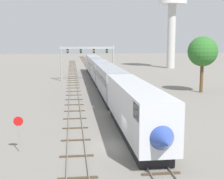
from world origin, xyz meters
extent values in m
plane|color=gray|center=(0.00, 0.00, 0.00)|extent=(400.00, 400.00, 0.00)
cube|color=slate|center=(1.28, 60.00, 0.08)|extent=(0.07, 200.00, 0.16)
cube|color=slate|center=(2.72, 60.00, 0.08)|extent=(0.07, 200.00, 0.16)
cube|color=#473828|center=(2.00, -6.00, 0.05)|extent=(2.60, 0.24, 0.10)
cube|color=#473828|center=(2.00, -2.00, 0.05)|extent=(2.60, 0.24, 0.10)
cube|color=#473828|center=(2.00, 2.00, 0.05)|extent=(2.60, 0.24, 0.10)
cube|color=#473828|center=(2.00, 6.00, 0.05)|extent=(2.60, 0.24, 0.10)
cube|color=#473828|center=(2.00, 10.00, 0.05)|extent=(2.60, 0.24, 0.10)
cube|color=#473828|center=(2.00, 14.00, 0.05)|extent=(2.60, 0.24, 0.10)
cube|color=#473828|center=(2.00, 18.00, 0.05)|extent=(2.60, 0.24, 0.10)
cube|color=#473828|center=(2.00, 22.00, 0.05)|extent=(2.60, 0.24, 0.10)
cube|color=#473828|center=(2.00, 26.00, 0.05)|extent=(2.60, 0.24, 0.10)
cube|color=#473828|center=(2.00, 30.00, 0.05)|extent=(2.60, 0.24, 0.10)
cube|color=#473828|center=(2.00, 34.00, 0.05)|extent=(2.60, 0.24, 0.10)
cube|color=#473828|center=(2.00, 38.00, 0.05)|extent=(2.60, 0.24, 0.10)
cube|color=#473828|center=(2.00, 42.00, 0.05)|extent=(2.60, 0.24, 0.10)
cube|color=#473828|center=(2.00, 46.00, 0.05)|extent=(2.60, 0.24, 0.10)
cube|color=#473828|center=(2.00, 50.00, 0.05)|extent=(2.60, 0.24, 0.10)
cube|color=#473828|center=(2.00, 54.00, 0.05)|extent=(2.60, 0.24, 0.10)
cube|color=#473828|center=(2.00, 58.00, 0.05)|extent=(2.60, 0.24, 0.10)
cube|color=#473828|center=(2.00, 62.00, 0.05)|extent=(2.60, 0.24, 0.10)
cube|color=#473828|center=(2.00, 66.00, 0.05)|extent=(2.60, 0.24, 0.10)
cube|color=#473828|center=(2.00, 70.00, 0.05)|extent=(2.60, 0.24, 0.10)
cube|color=#473828|center=(2.00, 74.00, 0.05)|extent=(2.60, 0.24, 0.10)
cube|color=#473828|center=(2.00, 78.00, 0.05)|extent=(2.60, 0.24, 0.10)
cube|color=#473828|center=(2.00, 82.00, 0.05)|extent=(2.60, 0.24, 0.10)
cube|color=#473828|center=(2.00, 86.00, 0.05)|extent=(2.60, 0.24, 0.10)
cube|color=#473828|center=(2.00, 90.00, 0.05)|extent=(2.60, 0.24, 0.10)
cube|color=#473828|center=(2.00, 94.00, 0.05)|extent=(2.60, 0.24, 0.10)
cube|color=#473828|center=(2.00, 98.00, 0.05)|extent=(2.60, 0.24, 0.10)
cube|color=#473828|center=(2.00, 102.00, 0.05)|extent=(2.60, 0.24, 0.10)
cube|color=#473828|center=(2.00, 106.00, 0.05)|extent=(2.60, 0.24, 0.10)
cube|color=#473828|center=(2.00, 110.00, 0.05)|extent=(2.60, 0.24, 0.10)
cube|color=#473828|center=(2.00, 114.00, 0.05)|extent=(2.60, 0.24, 0.10)
cube|color=#473828|center=(2.00, 118.00, 0.05)|extent=(2.60, 0.24, 0.10)
cube|color=#473828|center=(2.00, 122.00, 0.05)|extent=(2.60, 0.24, 0.10)
cube|color=#473828|center=(2.00, 126.00, 0.05)|extent=(2.60, 0.24, 0.10)
cube|color=#473828|center=(2.00, 130.00, 0.05)|extent=(2.60, 0.24, 0.10)
cube|color=#473828|center=(2.00, 134.00, 0.05)|extent=(2.60, 0.24, 0.10)
cube|color=#473828|center=(2.00, 138.00, 0.05)|extent=(2.60, 0.24, 0.10)
cube|color=#473828|center=(2.00, 142.00, 0.05)|extent=(2.60, 0.24, 0.10)
cube|color=#473828|center=(2.00, 146.00, 0.05)|extent=(2.60, 0.24, 0.10)
cube|color=#473828|center=(2.00, 150.00, 0.05)|extent=(2.60, 0.24, 0.10)
cube|color=#473828|center=(2.00, 154.00, 0.05)|extent=(2.60, 0.24, 0.10)
cube|color=#473828|center=(2.00, 158.00, 0.05)|extent=(2.60, 0.24, 0.10)
cube|color=slate|center=(-4.22, 40.00, 0.08)|extent=(0.07, 160.00, 0.16)
cube|color=slate|center=(-2.78, 40.00, 0.08)|extent=(0.07, 160.00, 0.16)
cube|color=#473828|center=(-3.50, -6.00, 0.05)|extent=(2.60, 0.24, 0.10)
cube|color=#473828|center=(-3.50, -2.00, 0.05)|extent=(2.60, 0.24, 0.10)
cube|color=#473828|center=(-3.50, 2.00, 0.05)|extent=(2.60, 0.24, 0.10)
cube|color=#473828|center=(-3.50, 6.00, 0.05)|extent=(2.60, 0.24, 0.10)
cube|color=#473828|center=(-3.50, 10.00, 0.05)|extent=(2.60, 0.24, 0.10)
cube|color=#473828|center=(-3.50, 14.00, 0.05)|extent=(2.60, 0.24, 0.10)
cube|color=#473828|center=(-3.50, 18.00, 0.05)|extent=(2.60, 0.24, 0.10)
cube|color=#473828|center=(-3.50, 22.00, 0.05)|extent=(2.60, 0.24, 0.10)
cube|color=#473828|center=(-3.50, 26.00, 0.05)|extent=(2.60, 0.24, 0.10)
cube|color=#473828|center=(-3.50, 30.00, 0.05)|extent=(2.60, 0.24, 0.10)
cube|color=#473828|center=(-3.50, 34.00, 0.05)|extent=(2.60, 0.24, 0.10)
cube|color=#473828|center=(-3.50, 38.00, 0.05)|extent=(2.60, 0.24, 0.10)
cube|color=#473828|center=(-3.50, 42.00, 0.05)|extent=(2.60, 0.24, 0.10)
cube|color=#473828|center=(-3.50, 46.00, 0.05)|extent=(2.60, 0.24, 0.10)
cube|color=#473828|center=(-3.50, 50.00, 0.05)|extent=(2.60, 0.24, 0.10)
cube|color=#473828|center=(-3.50, 54.00, 0.05)|extent=(2.60, 0.24, 0.10)
cube|color=#473828|center=(-3.50, 58.00, 0.05)|extent=(2.60, 0.24, 0.10)
cube|color=#473828|center=(-3.50, 62.00, 0.05)|extent=(2.60, 0.24, 0.10)
cube|color=#473828|center=(-3.50, 66.00, 0.05)|extent=(2.60, 0.24, 0.10)
cube|color=#473828|center=(-3.50, 70.00, 0.05)|extent=(2.60, 0.24, 0.10)
cube|color=#473828|center=(-3.50, 74.00, 0.05)|extent=(2.60, 0.24, 0.10)
cube|color=#473828|center=(-3.50, 78.00, 0.05)|extent=(2.60, 0.24, 0.10)
cube|color=#473828|center=(-3.50, 82.00, 0.05)|extent=(2.60, 0.24, 0.10)
cube|color=#473828|center=(-3.50, 86.00, 0.05)|extent=(2.60, 0.24, 0.10)
cube|color=#473828|center=(-3.50, 90.00, 0.05)|extent=(2.60, 0.24, 0.10)
cube|color=#473828|center=(-3.50, 94.00, 0.05)|extent=(2.60, 0.24, 0.10)
cube|color=#473828|center=(-3.50, 98.00, 0.05)|extent=(2.60, 0.24, 0.10)
cube|color=#473828|center=(-3.50, 102.00, 0.05)|extent=(2.60, 0.24, 0.10)
cube|color=#473828|center=(-3.50, 106.00, 0.05)|extent=(2.60, 0.24, 0.10)
cube|color=#473828|center=(-3.50, 110.00, 0.05)|extent=(2.60, 0.24, 0.10)
cube|color=#473828|center=(-3.50, 114.00, 0.05)|extent=(2.60, 0.24, 0.10)
cube|color=#473828|center=(-3.50, 118.00, 0.05)|extent=(2.60, 0.24, 0.10)
cube|color=silver|center=(2.00, 3.22, 2.90)|extent=(3.00, 18.44, 3.80)
cone|color=#2D479E|center=(2.00, -6.20, 2.50)|extent=(2.88, 2.60, 2.88)
cube|color=black|center=(2.00, -4.80, 4.04)|extent=(3.04, 1.80, 1.10)
cube|color=black|center=(2.00, 3.22, 0.50)|extent=(2.52, 16.59, 1.00)
cube|color=#9EA3AD|center=(2.00, 22.65, 2.90)|extent=(3.00, 18.44, 3.80)
cube|color=black|center=(2.00, 22.65, 3.30)|extent=(3.04, 16.96, 0.90)
cube|color=black|center=(2.00, 22.65, 0.50)|extent=(2.52, 16.59, 1.00)
cube|color=#9EA3AD|center=(2.00, 42.09, 2.90)|extent=(3.00, 18.44, 3.80)
cube|color=black|center=(2.00, 42.09, 3.30)|extent=(3.04, 16.96, 0.90)
cube|color=black|center=(2.00, 42.09, 0.50)|extent=(2.52, 16.59, 1.00)
cube|color=#9EA3AD|center=(2.00, 61.52, 2.90)|extent=(3.00, 18.44, 3.80)
cube|color=black|center=(2.00, 61.52, 3.30)|extent=(3.04, 16.96, 0.90)
cube|color=black|center=(2.00, 61.52, 0.50)|extent=(2.52, 16.59, 1.00)
cylinder|color=#999BA0|center=(-6.00, 45.45, 3.94)|extent=(0.36, 0.36, 7.87)
cylinder|color=#999BA0|center=(5.50, 45.45, 3.94)|extent=(0.36, 0.36, 7.87)
cube|color=#999BA0|center=(-0.25, 45.45, 7.27)|extent=(12.10, 0.36, 0.50)
cube|color=black|center=(-4.56, 45.50, 6.57)|extent=(0.44, 0.32, 0.90)
sphere|color=yellow|center=(-4.56, 45.31, 6.57)|extent=(0.28, 0.28, 0.28)
cube|color=black|center=(-1.69, 45.50, 6.57)|extent=(0.44, 0.32, 0.90)
sphere|color=green|center=(-1.69, 45.31, 6.57)|extent=(0.28, 0.28, 0.28)
cube|color=black|center=(1.19, 45.50, 6.57)|extent=(0.44, 0.32, 0.90)
sphere|color=yellow|center=(1.19, 45.31, 6.57)|extent=(0.28, 0.28, 0.28)
cube|color=black|center=(4.06, 45.50, 6.57)|extent=(0.44, 0.32, 0.90)
sphere|color=green|center=(4.06, 45.31, 6.57)|extent=(0.28, 0.28, 0.28)
cylinder|color=beige|center=(28.40, 75.72, 10.17)|extent=(2.60, 2.60, 20.33)
cylinder|color=gray|center=(-8.00, -0.30, 1.10)|extent=(0.08, 0.08, 2.20)
cylinder|color=red|center=(-8.00, -0.32, 2.50)|extent=(0.76, 0.03, 0.76)
cylinder|color=brown|center=(18.30, 26.46, 2.62)|extent=(0.56, 0.56, 5.24)
sphere|color=#2D6B28|center=(18.30, 26.46, 7.01)|extent=(5.06, 5.06, 5.06)
camera|label=1|loc=(-3.74, -25.48, 8.74)|focal=51.20mm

